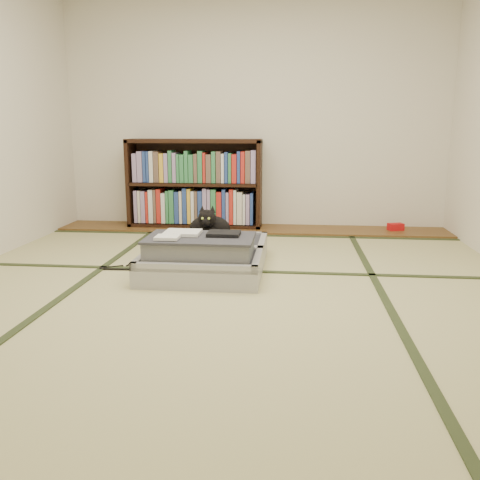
# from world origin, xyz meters

# --- Properties ---
(floor) EXTENTS (4.50, 4.50, 0.00)m
(floor) POSITION_xyz_m (0.00, 0.00, 0.00)
(floor) COLOR #C1BB81
(floor) RESTS_ON ground
(wood_strip) EXTENTS (4.00, 0.50, 0.02)m
(wood_strip) POSITION_xyz_m (0.00, 2.00, 0.01)
(wood_strip) COLOR brown
(wood_strip) RESTS_ON ground
(red_item) EXTENTS (0.17, 0.13, 0.07)m
(red_item) POSITION_xyz_m (1.47, 2.03, 0.06)
(red_item) COLOR red
(red_item) RESTS_ON wood_strip
(room_shell) EXTENTS (4.50, 4.50, 4.50)m
(room_shell) POSITION_xyz_m (0.00, 0.00, 1.46)
(room_shell) COLOR white
(room_shell) RESTS_ON ground
(tatami_borders) EXTENTS (4.00, 4.50, 0.01)m
(tatami_borders) POSITION_xyz_m (0.00, 0.49, 0.00)
(tatami_borders) COLOR #2D381E
(tatami_borders) RESTS_ON ground
(bookcase) EXTENTS (1.40, 0.32, 0.92)m
(bookcase) POSITION_xyz_m (-0.61, 2.07, 0.45)
(bookcase) COLOR black
(bookcase) RESTS_ON wood_strip
(suitcase) EXTENTS (0.84, 1.12, 0.33)m
(suitcase) POSITION_xyz_m (-0.21, 0.41, 0.12)
(suitcase) COLOR #A4A4A8
(suitcase) RESTS_ON floor
(cat) EXTENTS (0.37, 0.38, 0.30)m
(cat) POSITION_xyz_m (-0.23, 0.69, 0.27)
(cat) COLOR black
(cat) RESTS_ON suitcase
(cable_coil) EXTENTS (0.12, 0.12, 0.03)m
(cable_coil) POSITION_xyz_m (-0.05, 0.72, 0.17)
(cable_coil) COLOR white
(cable_coil) RESTS_ON suitcase
(hanger) EXTENTS (0.37, 0.17, 0.01)m
(hanger) POSITION_xyz_m (-0.83, 0.37, 0.01)
(hanger) COLOR black
(hanger) RESTS_ON floor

